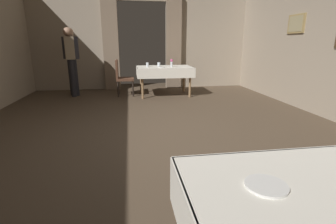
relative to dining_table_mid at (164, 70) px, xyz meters
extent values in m
plane|color=#4C3D2D|center=(-0.48, -2.98, -0.66)|extent=(10.08, 10.08, 0.00)
cube|color=#997F4C|center=(2.64, -1.38, 1.08)|extent=(0.03, 0.53, 0.39)
cube|color=#998C66|center=(2.63, -1.38, 1.08)|extent=(0.01, 0.44, 0.32)
cube|color=gray|center=(-2.43, 1.22, 0.84)|extent=(2.50, 0.12, 3.00)
cube|color=gray|center=(1.47, 1.22, 0.84)|extent=(2.50, 0.12, 3.00)
cube|color=#7F6B56|center=(-1.40, 1.08, 0.68)|extent=(0.44, 0.14, 2.69)
cube|color=#7F6B56|center=(0.44, 1.08, 0.68)|extent=(0.44, 0.14, 2.69)
cube|color=silver|center=(-0.02, -5.24, -0.04)|extent=(1.34, 0.02, 0.26)
cylinder|color=olive|center=(-0.60, -0.37, -0.31)|extent=(0.06, 0.06, 0.71)
cylinder|color=olive|center=(0.60, -0.37, -0.31)|extent=(0.06, 0.06, 0.71)
cylinder|color=olive|center=(-0.60, 0.37, -0.31)|extent=(0.06, 0.06, 0.71)
cylinder|color=olive|center=(0.60, 0.37, -0.31)|extent=(0.06, 0.06, 0.71)
cube|color=olive|center=(0.00, 0.00, 0.06)|extent=(1.36, 0.90, 0.03)
cube|color=silver|center=(0.00, 0.00, 0.08)|extent=(1.42, 0.96, 0.01)
cube|color=silver|center=(0.00, -0.48, -0.03)|extent=(1.42, 0.02, 0.24)
cube|color=silver|center=(0.00, 0.48, -0.03)|extent=(1.42, 0.02, 0.24)
cube|color=silver|center=(-0.71, 0.00, -0.03)|extent=(0.02, 0.96, 0.24)
cube|color=silver|center=(0.71, 0.00, -0.03)|extent=(0.02, 0.96, 0.24)
cylinder|color=black|center=(-0.83, 0.30, -0.45)|extent=(0.04, 0.04, 0.42)
cylinder|color=black|center=(-0.83, -0.08, -0.45)|extent=(0.04, 0.04, 0.42)
cylinder|color=black|center=(-1.21, 0.30, -0.45)|extent=(0.04, 0.04, 0.42)
cylinder|color=black|center=(-1.21, -0.08, -0.45)|extent=(0.04, 0.04, 0.42)
cube|color=#513323|center=(-1.02, 0.11, -0.23)|extent=(0.44, 0.44, 0.06)
cube|color=#513323|center=(-1.22, 0.11, 0.03)|extent=(0.05, 0.42, 0.48)
cylinder|color=white|center=(-0.33, -5.59, 0.09)|extent=(0.19, 0.19, 0.01)
cylinder|color=silver|center=(0.17, -0.12, 0.15)|extent=(0.06, 0.06, 0.14)
sphere|color=#D84C8C|center=(0.17, -0.12, 0.25)|extent=(0.07, 0.07, 0.07)
cylinder|color=silver|center=(-0.13, 0.12, 0.14)|extent=(0.08, 0.08, 0.11)
cylinder|color=white|center=(-0.11, -0.22, 0.09)|extent=(0.18, 0.18, 0.01)
cylinder|color=silver|center=(-0.44, -0.04, 0.14)|extent=(0.07, 0.07, 0.12)
cylinder|color=black|center=(-2.43, 0.39, -0.19)|extent=(0.12, 0.12, 0.95)
cylinder|color=black|center=(-2.29, 0.26, -0.19)|extent=(0.12, 0.12, 0.95)
cube|color=#26262D|center=(-2.36, 0.33, 0.56)|extent=(0.41, 0.40, 0.55)
sphere|color=tan|center=(-2.36, 0.33, 0.95)|extent=(0.22, 0.22, 0.22)
cylinder|color=black|center=(-2.35, 0.15, -0.19)|extent=(0.12, 0.12, 0.95)
cylinder|color=black|center=(-2.39, 0.33, -0.19)|extent=(0.12, 0.12, 0.95)
cube|color=gray|center=(-2.37, 0.24, 0.56)|extent=(0.31, 0.40, 0.55)
sphere|color=#9E755B|center=(-2.37, 0.24, 0.95)|extent=(0.22, 0.22, 0.22)
camera|label=1|loc=(-0.90, -6.46, 0.69)|focal=26.51mm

